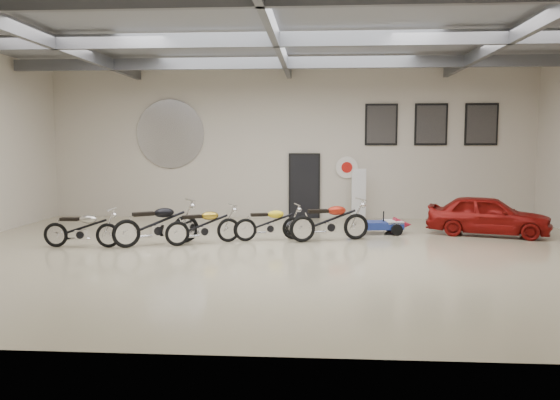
# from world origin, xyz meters

# --- Properties ---
(floor) EXTENTS (16.00, 12.00, 0.01)m
(floor) POSITION_xyz_m (0.00, 0.00, 0.00)
(floor) COLOR tan
(floor) RESTS_ON ground
(ceiling) EXTENTS (16.00, 12.00, 0.01)m
(ceiling) POSITION_xyz_m (0.00, 0.00, 5.00)
(ceiling) COLOR gray
(ceiling) RESTS_ON back_wall
(back_wall) EXTENTS (16.00, 0.02, 5.00)m
(back_wall) POSITION_xyz_m (0.00, 6.00, 2.50)
(back_wall) COLOR beige
(back_wall) RESTS_ON floor
(ceiling_beams) EXTENTS (15.80, 11.80, 0.32)m
(ceiling_beams) POSITION_xyz_m (0.00, 0.00, 4.75)
(ceiling_beams) COLOR #56585D
(ceiling_beams) RESTS_ON ceiling
(door) EXTENTS (0.92, 0.08, 2.10)m
(door) POSITION_xyz_m (0.50, 5.95, 1.05)
(door) COLOR black
(door) RESTS_ON back_wall
(logo_plaque) EXTENTS (2.30, 0.06, 1.16)m
(logo_plaque) POSITION_xyz_m (-4.00, 5.95, 2.80)
(logo_plaque) COLOR silver
(logo_plaque) RESTS_ON back_wall
(poster_left) EXTENTS (1.05, 0.08, 1.35)m
(poster_left) POSITION_xyz_m (3.00, 5.96, 3.10)
(poster_left) COLOR black
(poster_left) RESTS_ON back_wall
(poster_mid) EXTENTS (1.05, 0.08, 1.35)m
(poster_mid) POSITION_xyz_m (4.60, 5.96, 3.10)
(poster_mid) COLOR black
(poster_mid) RESTS_ON back_wall
(poster_right) EXTENTS (1.05, 0.08, 1.35)m
(poster_right) POSITION_xyz_m (6.20, 5.96, 3.10)
(poster_right) COLOR black
(poster_right) RESTS_ON back_wall
(oil_sign) EXTENTS (0.72, 0.10, 0.72)m
(oil_sign) POSITION_xyz_m (1.90, 5.95, 1.70)
(oil_sign) COLOR white
(oil_sign) RESTS_ON back_wall
(banner_stand) EXTENTS (0.51, 0.30, 1.74)m
(banner_stand) POSITION_xyz_m (2.27, 5.50, 0.87)
(banner_stand) COLOR white
(banner_stand) RESTS_ON floor
(motorcycle_silver) EXTENTS (1.84, 0.59, 0.96)m
(motorcycle_silver) POSITION_xyz_m (-4.73, 0.43, 0.48)
(motorcycle_silver) COLOR silver
(motorcycle_silver) RESTS_ON floor
(motorcycle_black) EXTENTS (2.14, 1.72, 1.11)m
(motorcycle_black) POSITION_xyz_m (-3.01, 0.84, 0.55)
(motorcycle_black) COLOR silver
(motorcycle_black) RESTS_ON floor
(motorcycle_gold) EXTENTS (1.93, 1.41, 0.98)m
(motorcycle_gold) POSITION_xyz_m (-1.90, 1.07, 0.49)
(motorcycle_gold) COLOR silver
(motorcycle_gold) RESTS_ON floor
(motorcycle_yellow) EXTENTS (1.89, 1.07, 0.94)m
(motorcycle_yellow) POSITION_xyz_m (-0.30, 1.70, 0.47)
(motorcycle_yellow) COLOR silver
(motorcycle_yellow) RESTS_ON floor
(motorcycle_red) EXTENTS (2.18, 1.30, 1.09)m
(motorcycle_red) POSITION_xyz_m (1.24, 1.71, 0.54)
(motorcycle_red) COLOR silver
(motorcycle_red) RESTS_ON floor
(go_kart) EXTENTS (1.88, 1.07, 0.64)m
(go_kart) POSITION_xyz_m (2.69, 2.91, 0.32)
(go_kart) COLOR navy
(go_kart) RESTS_ON floor
(vintage_car) EXTENTS (2.19, 3.44, 1.09)m
(vintage_car) POSITION_xyz_m (5.57, 2.90, 0.55)
(vintage_car) COLOR maroon
(vintage_car) RESTS_ON floor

